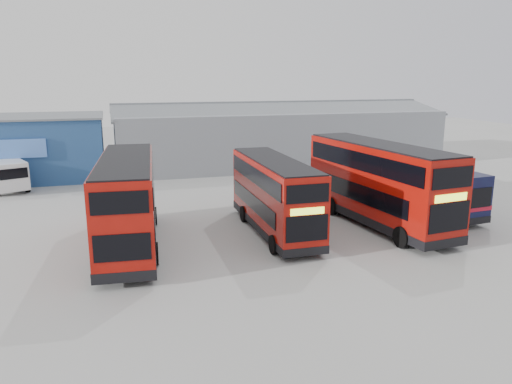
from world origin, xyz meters
The scene contains 8 objects.
ground_plane centered at (0.00, 0.00, 0.00)m, with size 120.00×120.00×0.00m, color #979893.
office_block centered at (-14.00, 17.99, 2.58)m, with size 12.30×8.32×5.12m.
maintenance_shed centered at (8.00, 20.00, 2.60)m, with size 30.50×12.00×5.89m.
double_decker_left centered at (-6.81, -1.96, 2.21)m, with size 3.41×10.68×4.45m.
double_decker_centre centered at (0.81, -1.67, 1.98)m, with size 2.47×9.45×3.98m.
double_decker_right centered at (6.85, -1.95, 2.31)m, with size 3.84×11.18×4.64m.
single_decker_blue centered at (10.84, 0.90, 1.47)m, with size 3.40×11.10×2.96m.
panel_van centered at (-14.97, 13.67, 1.28)m, with size 3.85×5.62×2.29m.
Camera 1 is at (-7.46, -26.18, 8.29)m, focal length 35.00 mm.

